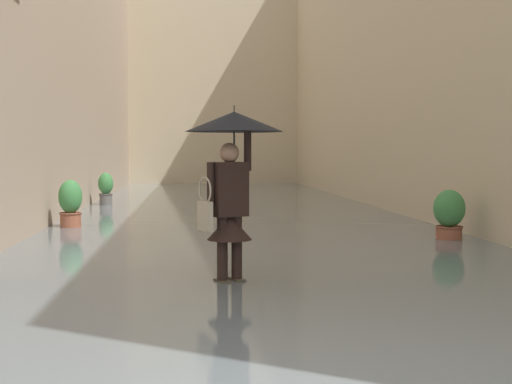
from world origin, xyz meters
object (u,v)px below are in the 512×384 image
at_px(potted_plant_near_right, 106,189).
at_px(potted_plant_far_left, 449,215).
at_px(person_wading, 232,158).
at_px(potted_plant_mid_right, 70,204).

distance_m(potted_plant_near_right, potted_plant_far_left, 10.40).
height_order(person_wading, potted_plant_mid_right, person_wading).
relative_size(potted_plant_near_right, potted_plant_mid_right, 0.96).
xyz_separation_m(potted_plant_far_left, potted_plant_mid_right, (6.53, -2.45, 0.04)).
bearing_deg(person_wading, potted_plant_mid_right, -65.14).
distance_m(person_wading, potted_plant_near_right, 11.92).
relative_size(potted_plant_near_right, potted_plant_far_left, 1.06).
height_order(potted_plant_near_right, potted_plant_mid_right, potted_plant_mid_right).
xyz_separation_m(person_wading, potted_plant_mid_right, (2.74, -5.92, -0.94)).
bearing_deg(person_wading, potted_plant_far_left, -137.52).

